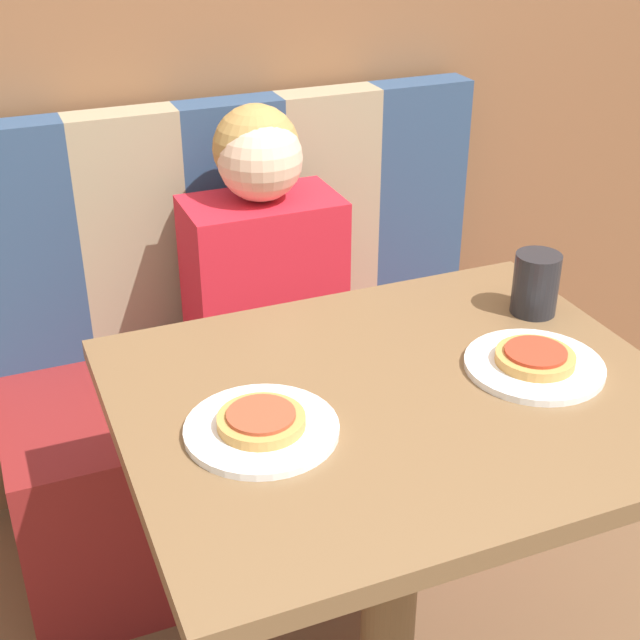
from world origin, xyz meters
The scene contains 9 objects.
booth_seat centered at (0.00, 0.66, 0.23)m, with size 1.22×0.52×0.46m.
booth_backrest centered at (0.00, 0.87, 0.75)m, with size 1.22×0.09×0.56m.
dining_table centered at (0.00, 0.00, 0.66)m, with size 0.87×0.71×0.78m.
person centered at (0.00, 0.66, 0.76)m, with size 0.33×0.21×0.60m.
plate_left centered at (-0.23, -0.02, 0.78)m, with size 0.23×0.23×0.01m.
plate_right centered at (0.23, -0.02, 0.78)m, with size 0.23×0.23×0.01m.
pizza_left centered at (-0.23, -0.02, 0.80)m, with size 0.13×0.13×0.02m.
pizza_right centered at (0.23, -0.02, 0.80)m, with size 0.13×0.13×0.02m.
drinking_cup centered at (0.35, 0.15, 0.83)m, with size 0.08×0.08×0.11m.
Camera 1 is at (-0.56, -1.04, 1.54)m, focal length 50.00 mm.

